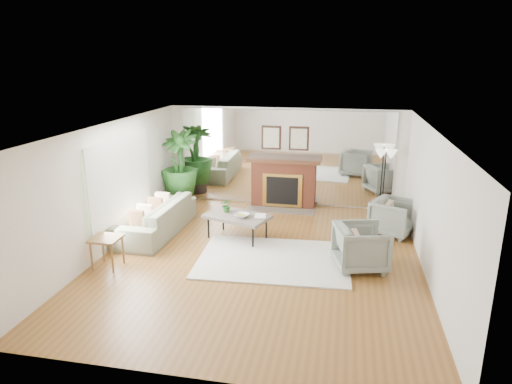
% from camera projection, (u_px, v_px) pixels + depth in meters
% --- Properties ---
extents(ground, '(7.00, 7.00, 0.00)m').
position_uv_depth(ground, '(259.00, 258.00, 8.72)').
color(ground, brown).
rests_on(ground, ground).
extents(wall_left, '(0.02, 7.00, 2.50)m').
position_uv_depth(wall_left, '(110.00, 187.00, 8.93)').
color(wall_left, silver).
rests_on(wall_left, ground).
extents(wall_right, '(0.02, 7.00, 2.50)m').
position_uv_depth(wall_right, '(431.00, 206.00, 7.82)').
color(wall_right, silver).
rests_on(wall_right, ground).
extents(wall_back, '(6.00, 0.02, 2.50)m').
position_uv_depth(wall_back, '(285.00, 157.00, 11.66)').
color(wall_back, silver).
rests_on(wall_back, ground).
extents(mirror_panel, '(5.40, 0.04, 2.40)m').
position_uv_depth(mirror_panel, '(285.00, 157.00, 11.64)').
color(mirror_panel, silver).
rests_on(mirror_panel, wall_back).
extents(window_panel, '(0.04, 2.40, 1.50)m').
position_uv_depth(window_panel, '(120.00, 177.00, 9.27)').
color(window_panel, '#B2E09E').
rests_on(window_panel, wall_left).
extents(fireplace, '(1.85, 0.83, 2.05)m').
position_uv_depth(fireplace, '(283.00, 182.00, 11.61)').
color(fireplace, brown).
rests_on(fireplace, ground).
extents(area_rug, '(2.93, 2.16, 0.03)m').
position_uv_depth(area_rug, '(273.00, 259.00, 8.65)').
color(area_rug, silver).
rests_on(area_rug, ground).
extents(coffee_table, '(1.50, 1.16, 0.53)m').
position_uv_depth(coffee_table, '(237.00, 217.00, 9.55)').
color(coffee_table, '#62574D').
rests_on(coffee_table, ground).
extents(sofa, '(1.03, 2.47, 0.71)m').
position_uv_depth(sofa, '(156.00, 217.00, 9.91)').
color(sofa, '#6F725B').
rests_on(sofa, ground).
extents(armchair_back, '(1.14, 1.13, 0.78)m').
position_uv_depth(armchair_back, '(393.00, 217.00, 9.82)').
color(armchair_back, gray).
rests_on(armchair_back, ground).
extents(armchair_front, '(1.09, 1.08, 0.82)m').
position_uv_depth(armchair_front, '(361.00, 247.00, 8.22)').
color(armchair_front, gray).
rests_on(armchair_front, ground).
extents(side_table, '(0.51, 0.51, 0.58)m').
position_uv_depth(side_table, '(106.00, 242.00, 8.24)').
color(side_table, brown).
rests_on(side_table, ground).
extents(potted_ficus, '(1.06, 1.06, 1.96)m').
position_uv_depth(potted_ficus, '(180.00, 166.00, 11.55)').
color(potted_ficus, black).
rests_on(potted_ficus, ground).
extents(floor_lamp, '(0.52, 0.29, 1.61)m').
position_uv_depth(floor_lamp, '(386.00, 160.00, 10.80)').
color(floor_lamp, black).
rests_on(floor_lamp, ground).
extents(tabletop_plant, '(0.31, 0.28, 0.29)m').
position_uv_depth(tabletop_plant, '(227.00, 205.00, 9.70)').
color(tabletop_plant, '#2E6B27').
rests_on(tabletop_plant, coffee_table).
extents(fruit_bowl, '(0.34, 0.34, 0.07)m').
position_uv_depth(fruit_bowl, '(242.00, 215.00, 9.41)').
color(fruit_bowl, brown).
rests_on(fruit_bowl, coffee_table).
extents(book, '(0.27, 0.34, 0.02)m').
position_uv_depth(book, '(255.00, 216.00, 9.44)').
color(book, brown).
rests_on(book, coffee_table).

